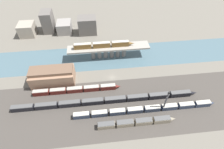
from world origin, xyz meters
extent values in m
plane|color=#666056|center=(0.00, 0.00, 0.00)|extent=(400.00, 400.00, 0.00)
cube|color=#423D38|center=(0.00, -24.00, 0.00)|extent=(280.00, 42.00, 0.01)
cube|color=#47606B|center=(0.00, 22.20, 0.00)|extent=(320.00, 28.26, 0.01)
cube|color=gray|center=(0.00, 22.20, 8.95)|extent=(60.66, 9.10, 1.26)
cylinder|color=gray|center=(-11.78, 22.20, 4.16)|extent=(2.90, 2.90, 8.32)
cylinder|color=gray|center=(-7.07, 22.20, 4.16)|extent=(2.90, 2.90, 8.32)
cylinder|color=gray|center=(-2.36, 22.20, 4.16)|extent=(2.90, 2.90, 8.32)
cylinder|color=gray|center=(2.36, 22.20, 4.16)|extent=(2.90, 2.90, 8.32)
cylinder|color=gray|center=(7.07, 22.20, 4.16)|extent=(2.90, 2.90, 8.32)
cylinder|color=gray|center=(11.78, 22.20, 4.16)|extent=(2.90, 2.90, 8.32)
cube|color=brown|center=(-18.84, 22.20, 11.45)|extent=(12.74, 2.68, 3.75)
cube|color=#B7B2A3|center=(-18.84, 22.20, 13.53)|extent=(12.23, 2.47, 0.40)
cube|color=brown|center=(-5.12, 22.20, 11.45)|extent=(12.74, 2.68, 3.75)
cube|color=#B7B2A3|center=(-5.12, 22.20, 13.53)|extent=(12.23, 2.47, 0.40)
cube|color=brown|center=(8.59, 22.20, 11.45)|extent=(12.74, 2.68, 3.75)
cube|color=#B7B2A3|center=(8.59, 22.20, 13.53)|extent=(12.23, 2.47, 0.40)
cone|color=brown|center=(17.19, 22.20, 11.27)|extent=(4.46, 2.41, 2.41)
cube|color=gray|center=(-7.05, -36.28, 1.64)|extent=(9.31, 3.09, 3.28)
cube|color=#4C4C4C|center=(-7.05, -36.28, 3.48)|extent=(8.93, 2.84, 0.40)
cube|color=gray|center=(3.18, -36.28, 1.64)|extent=(9.31, 3.09, 3.28)
cube|color=#4C4C4C|center=(3.18, -36.28, 3.48)|extent=(8.93, 2.84, 0.40)
cube|color=gray|center=(13.41, -36.28, 1.64)|extent=(9.31, 3.09, 3.28)
cube|color=#4C4C4C|center=(13.41, -36.28, 3.48)|extent=(8.93, 2.84, 0.40)
cube|color=gray|center=(23.64, -36.28, 1.64)|extent=(9.31, 3.09, 3.28)
cube|color=#4C4C4C|center=(23.64, -36.28, 3.48)|extent=(8.93, 2.84, 0.40)
cone|color=gray|center=(29.92, -36.28, 1.48)|extent=(3.26, 2.78, 2.78)
cube|color=#2D384C|center=(-20.36, -28.66, 1.57)|extent=(9.04, 2.85, 3.14)
cube|color=#B7B2A3|center=(-20.36, -28.66, 3.34)|extent=(8.68, 2.62, 0.40)
cube|color=#2D384C|center=(-10.18, -28.66, 1.57)|extent=(9.04, 2.85, 3.14)
cube|color=#B7B2A3|center=(-10.18, -28.66, 3.34)|extent=(8.68, 2.62, 0.40)
cube|color=#2D384C|center=(0.01, -28.66, 1.57)|extent=(9.04, 2.85, 3.14)
cube|color=#B7B2A3|center=(0.01, -28.66, 3.34)|extent=(8.68, 2.62, 0.40)
cube|color=#2D384C|center=(10.19, -28.66, 1.57)|extent=(9.04, 2.85, 3.14)
cube|color=#B7B2A3|center=(10.19, -28.66, 3.34)|extent=(8.68, 2.62, 0.40)
cube|color=#2D384C|center=(20.37, -28.66, 1.57)|extent=(9.04, 2.85, 3.14)
cube|color=#B7B2A3|center=(20.37, -28.66, 3.34)|extent=(8.68, 2.62, 0.40)
cube|color=#2D384C|center=(30.55, -28.66, 1.57)|extent=(9.04, 2.85, 3.14)
cube|color=#B7B2A3|center=(30.55, -28.66, 3.34)|extent=(8.68, 2.62, 0.40)
cube|color=#2D384C|center=(40.74, -28.66, 1.57)|extent=(9.04, 2.85, 3.14)
cube|color=#B7B2A3|center=(40.74, -28.66, 3.34)|extent=(8.68, 2.62, 0.40)
cube|color=#2D384C|center=(50.92, -28.66, 1.57)|extent=(9.04, 2.85, 3.14)
cube|color=#B7B2A3|center=(50.92, -28.66, 3.34)|extent=(8.68, 2.62, 0.40)
cone|color=#2D384C|center=(57.02, -28.66, 1.41)|extent=(3.16, 2.56, 2.56)
cube|color=black|center=(-54.31, -20.14, 1.66)|extent=(12.84, 2.94, 3.33)
cube|color=#4C4C4C|center=(-54.31, -20.14, 3.53)|extent=(12.33, 2.71, 0.40)
cube|color=black|center=(-40.78, -20.14, 1.66)|extent=(12.84, 2.94, 3.33)
cube|color=#4C4C4C|center=(-40.78, -20.14, 3.53)|extent=(12.33, 2.71, 0.40)
cube|color=black|center=(-27.24, -20.14, 1.66)|extent=(12.84, 2.94, 3.33)
cube|color=#4C4C4C|center=(-27.24, -20.14, 3.53)|extent=(12.33, 2.71, 0.40)
cube|color=black|center=(-13.71, -20.14, 1.66)|extent=(12.84, 2.94, 3.33)
cube|color=#4C4C4C|center=(-13.71, -20.14, 3.53)|extent=(12.33, 2.71, 0.40)
cube|color=black|center=(-0.17, -20.14, 1.66)|extent=(12.84, 2.94, 3.33)
cube|color=#4C4C4C|center=(-0.17, -20.14, 3.53)|extent=(12.33, 2.71, 0.40)
cube|color=black|center=(13.36, -20.14, 1.66)|extent=(12.84, 2.94, 3.33)
cube|color=#4C4C4C|center=(13.36, -20.14, 3.53)|extent=(12.33, 2.71, 0.40)
cube|color=black|center=(26.90, -20.14, 1.66)|extent=(12.84, 2.94, 3.33)
cube|color=#4C4C4C|center=(26.90, -20.14, 3.53)|extent=(12.33, 2.71, 0.40)
cube|color=black|center=(40.43, -20.14, 1.66)|extent=(12.84, 2.94, 3.33)
cube|color=#4C4C4C|center=(40.43, -20.14, 3.53)|extent=(12.33, 2.71, 0.40)
cone|color=black|center=(49.10, -20.14, 1.50)|extent=(4.49, 2.65, 2.65)
cube|color=#5B1E19|center=(-45.64, -9.73, 1.62)|extent=(9.74, 2.79, 3.24)
cube|color=#9E998E|center=(-45.64, -9.73, 3.44)|extent=(9.35, 2.57, 0.40)
cube|color=#5B1E19|center=(-35.12, -9.73, 1.62)|extent=(9.74, 2.79, 3.24)
cube|color=#9E998E|center=(-35.12, -9.73, 3.44)|extent=(9.35, 2.57, 0.40)
cube|color=#5B1E19|center=(-24.60, -9.73, 1.62)|extent=(9.74, 2.79, 3.24)
cube|color=#9E998E|center=(-24.60, -9.73, 3.44)|extent=(9.35, 2.57, 0.40)
cube|color=#5B1E19|center=(-14.08, -9.73, 1.62)|extent=(9.74, 2.79, 3.24)
cube|color=#9E998E|center=(-14.08, -9.73, 3.44)|extent=(9.35, 2.57, 0.40)
cube|color=#5B1E19|center=(-3.56, -9.73, 1.62)|extent=(9.74, 2.79, 3.24)
cube|color=#9E998E|center=(-3.56, -9.73, 3.44)|extent=(9.35, 2.57, 0.40)
cone|color=#5B1E19|center=(3.01, -9.73, 1.46)|extent=(3.41, 2.51, 2.51)
cube|color=#937056|center=(-38.86, 0.56, 4.70)|extent=(27.89, 13.01, 9.40)
cube|color=brown|center=(-38.86, 0.56, 10.43)|extent=(27.33, 9.11, 2.06)
cylinder|color=#4C4C51|center=(26.60, -29.30, 7.85)|extent=(0.93, 0.93, 15.69)
cube|color=black|center=(26.60, -29.30, 16.29)|extent=(1.00, 0.70, 1.20)
cube|color=gray|center=(-68.19, 60.20, 5.42)|extent=(13.00, 13.20, 10.83)
cube|color=#605B56|center=(-49.93, 64.91, 9.30)|extent=(9.27, 13.48, 18.61)
cube|color=gray|center=(-36.12, 61.62, 4.82)|extent=(12.30, 14.01, 9.65)
cube|color=#605B56|center=(-15.32, 57.83, 7.43)|extent=(15.56, 11.94, 14.87)
camera|label=1|loc=(-8.89, -81.54, 88.14)|focal=28.00mm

